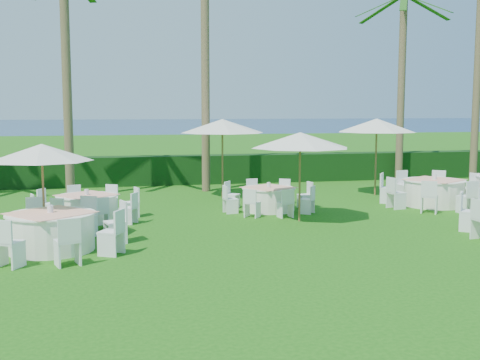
# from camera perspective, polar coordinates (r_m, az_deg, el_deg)

# --- Properties ---
(ground) EXTENTS (120.00, 120.00, 0.00)m
(ground) POSITION_cam_1_polar(r_m,az_deg,el_deg) (14.20, 4.82, -6.17)
(ground) COLOR #17560E
(ground) RESTS_ON ground
(hedge) EXTENTS (34.00, 1.00, 1.20)m
(hedge) POSITION_cam_1_polar(r_m,az_deg,el_deg) (25.69, -2.93, 1.03)
(hedge) COLOR black
(hedge) RESTS_ON ground
(ocean) EXTENTS (260.00, 260.00, 0.00)m
(ocean) POSITION_cam_1_polar(r_m,az_deg,el_deg) (115.35, -10.06, 5.14)
(ocean) COLOR #061844
(ocean) RESTS_ON ground
(banquet_table_a) EXTENTS (3.41, 3.41, 1.03)m
(banquet_table_a) POSITION_cam_1_polar(r_m,az_deg,el_deg) (14.19, -17.48, -4.60)
(banquet_table_a) COLOR white
(banquet_table_a) RESTS_ON ground
(banquet_table_d) EXTENTS (2.98, 2.98, 0.91)m
(banquet_table_d) POSITION_cam_1_polar(r_m,az_deg,el_deg) (17.56, -14.30, -2.53)
(banquet_table_d) COLOR white
(banquet_table_d) RESTS_ON ground
(banquet_table_e) EXTENTS (2.94, 2.94, 0.89)m
(banquet_table_e) POSITION_cam_1_polar(r_m,az_deg,el_deg) (18.79, 2.73, -1.75)
(banquet_table_e) COLOR white
(banquet_table_e) RESTS_ON ground
(banquet_table_f) EXTENTS (3.48, 3.48, 1.04)m
(banquet_table_f) POSITION_cam_1_polar(r_m,az_deg,el_deg) (20.71, 17.92, -1.08)
(banquet_table_f) COLOR white
(banquet_table_f) RESTS_ON ground
(umbrella_a) EXTENTS (2.42, 2.42, 2.35)m
(umbrella_a) POSITION_cam_1_polar(r_m,az_deg,el_deg) (15.04, -18.29, 2.49)
(umbrella_a) COLOR brown
(umbrella_a) RESTS_ON ground
(umbrella_b) EXTENTS (2.80, 2.80, 2.52)m
(umbrella_b) POSITION_cam_1_polar(r_m,az_deg,el_deg) (16.89, 5.73, 3.78)
(umbrella_b) COLOR brown
(umbrella_b) RESTS_ON ground
(umbrella_c) EXTENTS (2.97, 2.97, 2.81)m
(umbrella_c) POSITION_cam_1_polar(r_m,az_deg,el_deg) (21.32, -1.68, 5.13)
(umbrella_c) COLOR brown
(umbrella_c) RESTS_ON ground
(umbrella_d) EXTENTS (2.91, 2.91, 2.81)m
(umbrella_d) POSITION_cam_1_polar(r_m,az_deg,el_deg) (22.50, 12.84, 5.08)
(umbrella_d) COLOR brown
(umbrella_d) RESTS_ON ground
(palm_b) EXTENTS (4.41, 4.10, 8.17)m
(palm_b) POSITION_cam_1_polar(r_m,az_deg,el_deg) (22.20, -16.14, 10.03)
(palm_b) COLOR brown
(palm_b) RESTS_ON ground
(palm_c) EXTENTS (4.39, 4.19, 12.15)m
(palm_c) POSITION_cam_1_polar(r_m,az_deg,el_deg) (23.33, -3.34, 15.14)
(palm_c) COLOR brown
(palm_c) RESTS_ON ground
(palm_d) EXTENTS (4.40, 4.02, 8.00)m
(palm_d) POSITION_cam_1_polar(r_m,az_deg,el_deg) (27.31, 15.07, 9.24)
(palm_d) COLOR brown
(palm_d) RESTS_ON ground
(palm_e) EXTENTS (4.32, 4.32, 10.15)m
(palm_e) POSITION_cam_1_polar(r_m,az_deg,el_deg) (27.89, 21.68, 11.20)
(palm_e) COLOR brown
(palm_e) RESTS_ON ground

